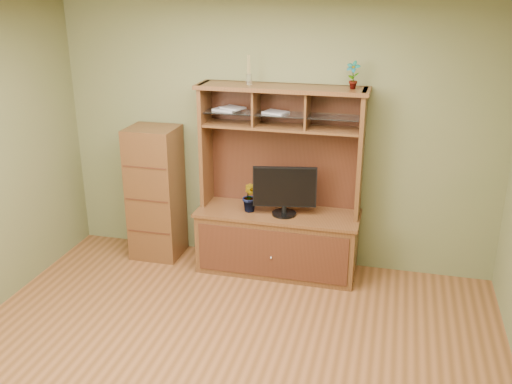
% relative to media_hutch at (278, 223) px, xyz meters
% --- Properties ---
extents(room, '(4.54, 4.04, 2.74)m').
position_rel_media_hutch_xyz_m(room, '(-0.10, -1.73, 0.83)').
color(room, brown).
rests_on(room, ground).
extents(media_hutch, '(1.66, 0.61, 1.90)m').
position_rel_media_hutch_xyz_m(media_hutch, '(0.00, 0.00, 0.00)').
color(media_hutch, '#432813').
rests_on(media_hutch, room).
extents(monitor, '(0.62, 0.24, 0.50)m').
position_rel_media_hutch_xyz_m(monitor, '(0.08, -0.08, 0.39)').
color(monitor, black).
rests_on(monitor, media_hutch).
extents(orchid_plant, '(0.21, 0.18, 0.33)m').
position_rel_media_hutch_xyz_m(orchid_plant, '(-0.26, -0.08, 0.29)').
color(orchid_plant, '#34531C').
rests_on(orchid_plant, media_hutch).
extents(top_plant, '(0.16, 0.13, 0.25)m').
position_rel_media_hutch_xyz_m(top_plant, '(0.66, 0.08, 1.51)').
color(top_plant, '#326021').
rests_on(top_plant, media_hutch).
extents(reed_diffuser, '(0.06, 0.06, 0.28)m').
position_rel_media_hutch_xyz_m(reed_diffuser, '(-0.32, 0.08, 1.49)').
color(reed_diffuser, silver).
rests_on(reed_diffuser, media_hutch).
extents(magazines, '(0.76, 0.23, 0.04)m').
position_rel_media_hutch_xyz_m(magazines, '(-0.37, 0.08, 1.13)').
color(magazines, '#A09FA4').
rests_on(magazines, media_hutch).
extents(side_cabinet, '(0.51, 0.46, 1.43)m').
position_rel_media_hutch_xyz_m(side_cabinet, '(-1.34, 0.02, 0.19)').
color(side_cabinet, '#432813').
rests_on(side_cabinet, room).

